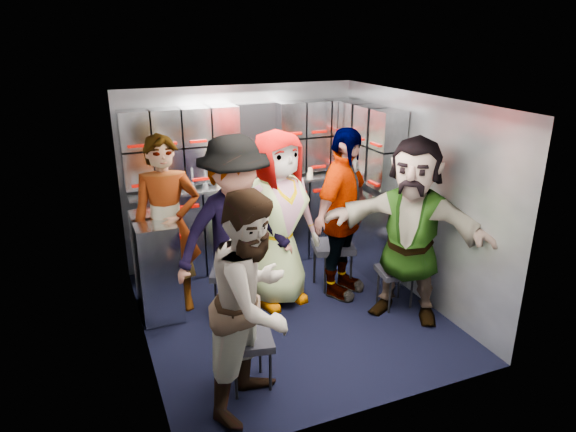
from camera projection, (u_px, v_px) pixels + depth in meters
name	position (u px, v px, depth m)	size (l,w,h in m)	color
floor	(290.00, 313.00, 5.15)	(3.00, 3.00, 0.00)	black
wall_back	(242.00, 175.00, 6.09)	(2.80, 0.04, 2.10)	gray
wall_left	(136.00, 237.00, 4.29)	(0.04, 3.00, 2.10)	gray
wall_right	(415.00, 197.00, 5.29)	(0.04, 3.00, 2.10)	gray
ceiling	(290.00, 101.00, 4.43)	(2.80, 3.00, 0.02)	silver
cart_bank_back	(249.00, 225.00, 6.10)	(2.68, 0.38, 0.99)	#9297A0
cart_bank_left	(157.00, 266.00, 5.04)	(0.38, 0.76, 0.99)	#9297A0
counter	(247.00, 183.00, 5.92)	(2.68, 0.42, 0.03)	#BABCC1
locker_bank_back	(245.00, 141.00, 5.81)	(2.68, 0.28, 0.82)	#9297A0
locker_bank_right	(370.00, 143.00, 5.69)	(0.28, 1.00, 0.82)	#9297A0
right_cabinet	(370.00, 229.00, 5.94)	(0.28, 1.20, 1.00)	#9297A0
coffee_niche	(258.00, 141.00, 5.93)	(0.46, 0.16, 0.84)	black
red_latch_strip	(253.00, 199.00, 5.79)	(2.60, 0.02, 0.03)	#AF0600
jump_seat_near_left	(248.00, 343.00, 3.97)	(0.44, 0.42, 0.45)	black
jump_seat_mid_left	(232.00, 274.00, 5.06)	(0.50, 0.49, 0.46)	black
jump_seat_center	(272.00, 259.00, 5.43)	(0.40, 0.38, 0.44)	black
jump_seat_mid_right	(333.00, 249.00, 5.56)	(0.52, 0.50, 0.50)	black
jump_seat_near_right	(396.00, 273.00, 5.17)	(0.40, 0.38, 0.41)	black
attendant_standing	(167.00, 226.00, 4.97)	(0.65, 0.43, 1.78)	black
attendant_arc_a	(254.00, 303.00, 3.66)	(0.82, 0.64, 1.69)	black
attendant_arc_b	(235.00, 233.00, 4.73)	(1.18, 0.68, 1.83)	black
attendant_arc_c	(278.00, 220.00, 5.10)	(0.88, 0.57, 1.80)	black
attendant_arc_d	(342.00, 215.00, 5.25)	(1.05, 0.44, 1.79)	black
attendant_arc_e	(411.00, 230.00, 4.83)	(1.66, 0.53, 1.79)	black
bottle_left	(192.00, 178.00, 5.60)	(0.06, 0.06, 0.25)	white
bottle_mid	(205.00, 176.00, 5.65)	(0.06, 0.06, 0.27)	white
bottle_right	(334.00, 163.00, 6.22)	(0.06, 0.06, 0.24)	white
cup_left	(220.00, 182.00, 5.73)	(0.08, 0.08, 0.10)	beige
cup_right	(310.00, 172.00, 6.12)	(0.07, 0.07, 0.11)	beige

